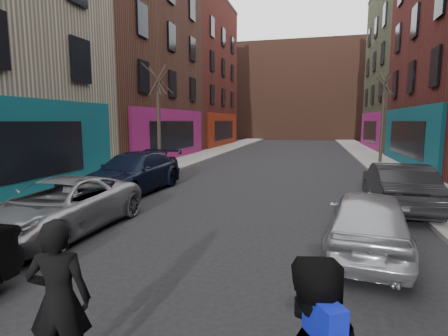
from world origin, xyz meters
The scene contains 11 objects.
sidewalk_left centered at (-6.25, 30.00, 0.07)m, with size 2.50×84.00×0.13m, color gray.
sidewalk_right centered at (6.25, 30.00, 0.07)m, with size 2.50×84.00×0.13m, color gray.
buildings_left centered at (-13.50, 16.00, 8.25)m, with size 12.00×56.00×16.50m, color #552218.
building_far centered at (0.00, 56.00, 7.00)m, with size 40.00×10.00×14.00m, color #47281E.
tree_left_far centered at (-6.20, 18.00, 3.38)m, with size 2.00×2.00×6.50m, color black, non-canonical shape.
tree_right_far centered at (6.20, 24.00, 3.53)m, with size 2.00×2.00×6.80m, color black, non-canonical shape.
parked_left_far centered at (-3.87, 7.22, 0.66)m, with size 2.18×4.74×1.32m, color gray.
parked_left_end centered at (-4.60, 12.14, 0.75)m, with size 2.10×5.17×1.50m, color black.
parked_right_far centered at (3.20, 7.68, 0.67)m, with size 1.59×3.96×1.35m, color #9A9DA2.
parked_right_end centered at (4.60, 11.76, 0.72)m, with size 1.53×4.38×1.44m, color black.
skateboarder centered at (-0.35, 2.95, 0.94)m, with size 0.61×0.40×1.68m, color black.
Camera 1 is at (2.05, 0.20, 2.72)m, focal length 28.00 mm.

